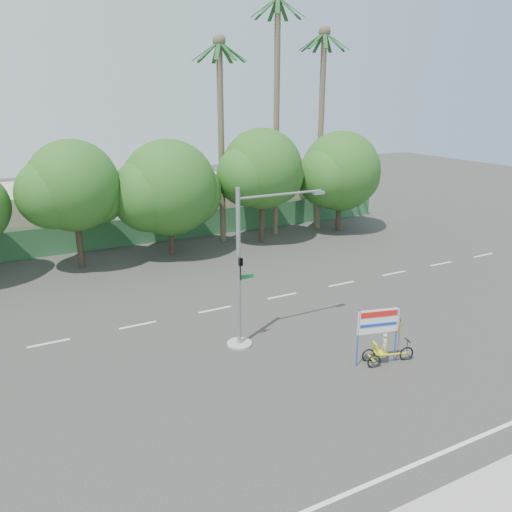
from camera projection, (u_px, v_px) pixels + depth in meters
name	position (u px, v px, depth m)	size (l,w,h in m)	color
ground	(340.00, 374.00, 19.75)	(120.00, 120.00, 0.00)	#33302D
sidewalk_near	(507.00, 504.00, 13.38)	(50.00, 2.40, 0.12)	gray
fence	(170.00, 227.00, 37.63)	(38.00, 0.08, 2.00)	#336B3D
building_left	(20.00, 216.00, 36.78)	(12.00, 8.00, 4.00)	#C4B59C
building_right	(240.00, 197.00, 44.68)	(14.00, 8.00, 3.60)	#C4B59C
tree_left	(73.00, 189.00, 30.36)	(6.66, 5.60, 8.07)	#473828
tree_center	(168.00, 191.00, 33.15)	(7.62, 6.40, 7.85)	#473828
tree_right	(261.00, 172.00, 35.96)	(6.90, 5.80, 8.36)	#473828
tree_far_right	(340.00, 174.00, 39.18)	(7.38, 6.20, 7.94)	#473828
palm_tall	(277.00, 96.00, 36.51)	(3.73, 3.79, 17.45)	#70604C
palm_mid	(322.00, 110.00, 38.58)	(3.73, 3.79, 15.45)	#70604C
palm_short	(221.00, 120.00, 35.05)	(3.73, 3.79, 14.45)	#70604C
traffic_signal	(245.00, 282.00, 21.26)	(4.72, 1.10, 7.00)	gray
trike_billboard	(382.00, 341.00, 20.23)	(2.53, 0.95, 2.55)	black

